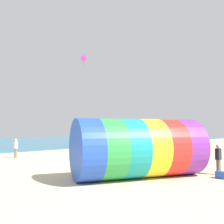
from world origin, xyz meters
The scene contains 7 objects.
ground_plane centered at (0.00, 0.00, 0.00)m, with size 120.00×120.00×0.00m, color beige.
giant_inflatable_tube centered at (0.22, 0.44, 1.52)m, with size 7.36×5.44×3.04m.
kite_handler centered at (3.97, -2.10, 0.86)m, with size 0.36×0.24×1.68m.
kite_magenta_delta centered at (8.96, 16.84, 11.34)m, with size 1.07×1.11×1.45m.
bystander_near_water centered at (8.20, 9.48, 0.77)m, with size 0.35×0.42×1.54m.
bystander_mid_beach centered at (-0.87, 13.35, 0.83)m, with size 0.24×0.37×1.64m.
cooler_box centered at (3.02, -2.64, 0.18)m, with size 0.52×0.36×0.36m, color #2659B2.
Camera 1 is at (-9.87, -8.04, 2.54)m, focal length 40.00 mm.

